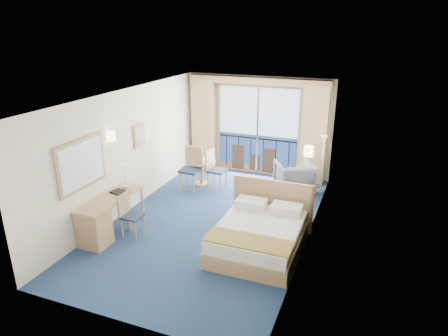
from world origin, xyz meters
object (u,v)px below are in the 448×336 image
at_px(desk, 98,223).
at_px(desk_chair, 129,212).
at_px(bed, 259,235).
at_px(table_chair_b, 192,166).
at_px(armchair, 294,178).
at_px(table_chair_a, 214,167).
at_px(floor_lamp, 323,150).
at_px(round_table, 202,166).
at_px(nightstand, 302,213).

xyz_separation_m(desk, desk_chair, (0.39, 0.46, 0.08)).
height_order(bed, table_chair_b, table_chair_b).
distance_m(armchair, table_chair_a, 2.03).
height_order(floor_lamp, round_table, floor_lamp).
bearing_deg(desk, round_table, 79.63).
height_order(floor_lamp, desk, floor_lamp).
height_order(bed, table_chair_a, bed).
distance_m(desk_chair, table_chair_a, 2.93).
xyz_separation_m(bed, table_chair_a, (-1.92, 2.44, 0.27)).
relative_size(table_chair_a, table_chair_b, 0.91).
height_order(round_table, table_chair_a, table_chair_a).
distance_m(desk, table_chair_b, 3.11).
relative_size(nightstand, desk_chair, 0.59).
xyz_separation_m(armchair, floor_lamp, (0.60, 0.29, 0.71)).
bearing_deg(bed, desk_chair, -170.58).
bearing_deg(floor_lamp, bed, -101.81).
relative_size(armchair, desk_chair, 1.00).
distance_m(bed, floor_lamp, 3.31).
distance_m(armchair, table_chair_b, 2.58).
relative_size(bed, armchair, 2.26).
distance_m(round_table, table_chair_a, 0.41).
distance_m(table_chair_a, table_chair_b, 0.56).
distance_m(bed, table_chair_b, 3.27).
bearing_deg(nightstand, table_chair_a, 154.96).
bearing_deg(desk_chair, armchair, -38.73).
height_order(round_table, table_chair_b, table_chair_b).
distance_m(armchair, round_table, 2.39).
bearing_deg(round_table, bed, -47.76).
height_order(desk, round_table, desk).
xyz_separation_m(nightstand, armchair, (-0.50, 1.58, 0.14)).
distance_m(nightstand, desk, 4.12).
xyz_separation_m(desk_chair, table_chair_a, (0.63, 2.86, 0.07)).
relative_size(bed, desk_chair, 2.26).
height_order(floor_lamp, desk_chair, floor_lamp).
xyz_separation_m(nightstand, table_chair_b, (-2.98, 0.90, 0.36)).
bearing_deg(armchair, desk, 21.34).
height_order(nightstand, round_table, round_table).
relative_size(floor_lamp, desk, 0.92).
bearing_deg(round_table, desk_chair, -94.65).
xyz_separation_m(bed, desk_chair, (-2.55, -0.42, 0.20)).
bearing_deg(armchair, desk_chair, 21.51).
bearing_deg(desk_chair, nightstand, -61.53).
xyz_separation_m(nightstand, floor_lamp, (0.10, 1.86, 0.85)).
xyz_separation_m(armchair, desk, (-3.00, -3.74, 0.02)).
xyz_separation_m(bed, desk, (-2.94, -0.89, 0.12)).
bearing_deg(armchair, nightstand, 77.78).
bearing_deg(table_chair_b, round_table, 75.42).
bearing_deg(desk, table_chair_a, 72.98).
xyz_separation_m(desk, table_chair_a, (1.02, 3.32, 0.15)).
xyz_separation_m(bed, round_table, (-2.31, 2.55, 0.19)).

